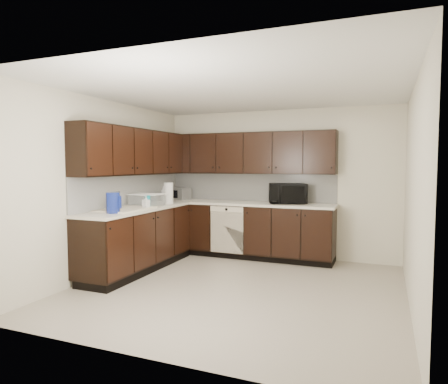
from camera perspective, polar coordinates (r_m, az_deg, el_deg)
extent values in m
plane|color=#A69B89|center=(5.23, 1.88, -13.64)|extent=(4.00, 4.00, 0.00)
plane|color=white|center=(5.07, 1.95, 14.41)|extent=(4.00, 4.00, 0.00)
cube|color=beige|center=(6.90, 7.65, 1.19)|extent=(4.00, 0.02, 2.50)
cube|color=beige|center=(5.98, -16.37, 0.64)|extent=(0.02, 4.00, 2.50)
cube|color=beige|center=(4.70, 25.46, -0.47)|extent=(0.02, 4.00, 2.50)
cube|color=beige|center=(3.20, -10.53, -2.06)|extent=(4.00, 0.02, 2.50)
cube|color=black|center=(6.85, 2.88, -5.54)|extent=(3.00, 0.60, 0.90)
cube|color=black|center=(6.14, -12.26, -6.73)|extent=(0.60, 2.20, 0.90)
cube|color=black|center=(6.95, 2.95, -8.75)|extent=(3.00, 0.54, 0.10)
cube|color=black|center=(6.21, -11.97, -10.38)|extent=(0.54, 2.20, 0.10)
cube|color=beige|center=(6.79, 2.89, -1.62)|extent=(3.03, 0.63, 0.04)
cube|color=beige|center=(6.08, -12.33, -2.37)|extent=(0.63, 2.23, 0.04)
cube|color=silver|center=(7.04, 3.67, 0.70)|extent=(3.00, 0.02, 0.48)
cube|color=silver|center=(6.46, -12.97, 0.31)|extent=(0.02, 2.80, 0.48)
cube|color=black|center=(6.88, 3.29, 5.54)|extent=(3.00, 0.33, 0.70)
cube|color=black|center=(6.23, -12.77, 5.61)|extent=(0.33, 2.47, 0.70)
cube|color=beige|center=(6.64, 0.42, -5.40)|extent=(0.58, 0.02, 0.78)
cube|color=beige|center=(6.59, 0.40, -2.49)|extent=(0.58, 0.03, 0.08)
cylinder|color=black|center=(6.57, 0.35, -2.50)|extent=(0.04, 0.02, 0.04)
cube|color=beige|center=(5.82, -13.84, -2.43)|extent=(0.54, 0.82, 0.03)
cube|color=beige|center=(5.67, -15.01, -3.48)|extent=(0.42, 0.34, 0.16)
cube|color=beige|center=(5.99, -12.70, -3.04)|extent=(0.42, 0.34, 0.16)
cylinder|color=silver|center=(5.94, -15.58, -1.12)|extent=(0.03, 0.03, 0.26)
cylinder|color=silver|center=(5.90, -15.21, 0.03)|extent=(0.14, 0.02, 0.02)
cylinder|color=#B2B2B7|center=(5.66, -15.01, -3.18)|extent=(0.20, 0.20, 0.10)
imported|color=black|center=(6.60, 9.05, -0.23)|extent=(0.69, 0.58, 0.33)
imported|color=gray|center=(5.91, -11.08, -1.41)|extent=(0.10, 0.10, 0.19)
imported|color=gray|center=(6.95, -8.64, -0.23)|extent=(0.13, 0.13, 0.28)
cube|color=#A8A8AA|center=(7.31, -6.30, -0.25)|extent=(0.39, 0.33, 0.21)
cube|color=silver|center=(6.28, -10.94, -1.13)|extent=(0.52, 0.42, 0.18)
cylinder|color=navy|center=(5.44, -15.57, -1.50)|extent=(0.24, 0.24, 0.27)
cylinder|color=#0D8291|center=(5.98, -10.87, -1.37)|extent=(0.09, 0.09, 0.19)
cylinder|color=silver|center=(6.62, -7.93, -0.15)|extent=(0.16, 0.16, 0.34)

